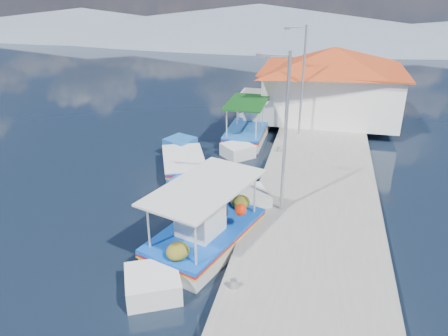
# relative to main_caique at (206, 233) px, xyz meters

# --- Properties ---
(ground) EXTENTS (160.00, 160.00, 0.00)m
(ground) POSITION_rel_main_caique_xyz_m (-2.24, 0.38, -0.51)
(ground) COLOR black
(ground) RESTS_ON ground
(quay) EXTENTS (5.00, 44.00, 0.50)m
(quay) POSITION_rel_main_caique_xyz_m (3.66, 6.38, -0.26)
(quay) COLOR gray
(quay) RESTS_ON ground
(bollards) EXTENTS (0.20, 17.20, 0.30)m
(bollards) POSITION_rel_main_caique_xyz_m (1.56, 5.63, 0.14)
(bollards) COLOR #A5A8AD
(bollards) RESTS_ON quay
(main_caique) EXTENTS (3.97, 7.70, 2.67)m
(main_caique) POSITION_rel_main_caique_xyz_m (0.00, 0.00, 0.00)
(main_caique) COLOR silver
(main_caique) RESTS_ON ground
(caique_green_canopy) EXTENTS (2.12, 6.99, 2.61)m
(caique_green_canopy) POSITION_rel_main_caique_xyz_m (-0.61, 10.97, -0.12)
(caique_green_canopy) COLOR silver
(caique_green_canopy) RESTS_ON ground
(caique_blue_hull) EXTENTS (3.55, 6.04, 1.17)m
(caique_blue_hull) POSITION_rel_main_caique_xyz_m (-2.72, 5.97, -0.20)
(caique_blue_hull) COLOR #1C59AC
(caique_blue_hull) RESTS_ON ground
(caique_far) EXTENTS (2.05, 6.79, 2.38)m
(caique_far) POSITION_rel_main_caique_xyz_m (-0.54, 13.27, -0.07)
(caique_far) COLOR silver
(caique_far) RESTS_ON ground
(harbor_building) EXTENTS (10.49, 10.49, 4.40)m
(harbor_building) POSITION_rel_main_caique_xyz_m (3.96, 15.38, 2.26)
(harbor_building) COLOR white
(harbor_building) RESTS_ON quay
(lamp_post_near) EXTENTS (1.21, 0.14, 6.00)m
(lamp_post_near) POSITION_rel_main_caique_xyz_m (2.27, 2.38, 3.34)
(lamp_post_near) COLOR #A5A8AD
(lamp_post_near) RESTS_ON quay
(lamp_post_far) EXTENTS (1.21, 0.14, 6.00)m
(lamp_post_far) POSITION_rel_main_caique_xyz_m (2.27, 11.38, 3.34)
(lamp_post_far) COLOR #A5A8AD
(lamp_post_far) RESTS_ON quay
(mountain_ridge) EXTENTS (171.40, 96.00, 5.50)m
(mountain_ridge) POSITION_rel_main_caique_xyz_m (4.30, 56.38, 1.53)
(mountain_ridge) COLOR slate
(mountain_ridge) RESTS_ON ground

